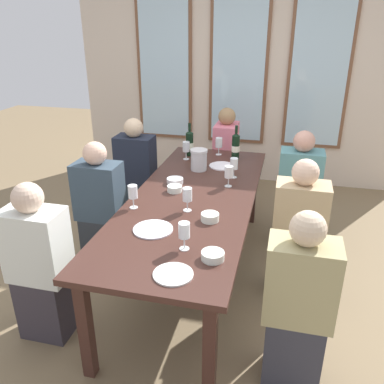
{
  "coord_description": "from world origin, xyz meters",
  "views": [
    {
      "loc": [
        0.66,
        -2.72,
        1.99
      ],
      "look_at": [
        0.0,
        -0.03,
        0.79
      ],
      "focal_mm": 37.27,
      "sensor_mm": 36.0,
      "label": 1
    }
  ],
  "objects": [
    {
      "name": "tasting_bowl_0",
      "position": [
        0.21,
        -0.36,
        0.77
      ],
      "size": [
        0.12,
        0.12,
        0.05
      ],
      "primitive_type": "cylinder",
      "color": "white",
      "rests_on": "dining_table"
    },
    {
      "name": "seated_person_4",
      "position": [
        -0.81,
        0.85,
        0.53
      ],
      "size": [
        0.38,
        0.24,
        1.11
      ],
      "color": "#2A363F",
      "rests_on": "ground"
    },
    {
      "name": "ground_plane",
      "position": [
        0.0,
        0.0,
        0.0
      ],
      "size": [
        12.0,
        12.0,
        0.0
      ],
      "primitive_type": "plane",
      "color": "#7E684A"
    },
    {
      "name": "seated_person_3",
      "position": [
        0.81,
        -0.02,
        0.53
      ],
      "size": [
        0.38,
        0.24,
        1.11
      ],
      "color": "#302C2E",
      "rests_on": "ground"
    },
    {
      "name": "tasting_bowl_2",
      "position": [
        0.32,
        -0.82,
        0.76
      ],
      "size": [
        0.13,
        0.13,
        0.05
      ],
      "primitive_type": "cylinder",
      "color": "white",
      "rests_on": "dining_table"
    },
    {
      "name": "wine_glass_1",
      "position": [
        -0.37,
        -0.3,
        0.86
      ],
      "size": [
        0.07,
        0.07,
        0.17
      ],
      "color": "white",
      "rests_on": "dining_table"
    },
    {
      "name": "white_plate_2",
      "position": [
        -0.13,
        -0.58,
        0.74
      ],
      "size": [
        0.26,
        0.26,
        0.01
      ],
      "primitive_type": "cylinder",
      "color": "white",
      "rests_on": "dining_table"
    },
    {
      "name": "dining_table",
      "position": [
        0.0,
        0.0,
        0.67
      ],
      "size": [
        0.92,
        2.43,
        0.74
      ],
      "color": "#40241E",
      "rests_on": "ground"
    },
    {
      "name": "seated_person_1",
      "position": [
        0.81,
        -0.85,
        0.53
      ],
      "size": [
        0.38,
        0.24,
        1.11
      ],
      "color": "#363641",
      "rests_on": "ground"
    },
    {
      "name": "wine_bottle_0",
      "position": [
        0.19,
        0.97,
        0.87
      ],
      "size": [
        0.08,
        0.08,
        0.33
      ],
      "color": "black",
      "rests_on": "dining_table"
    },
    {
      "name": "white_plate_0",
      "position": [
        0.1,
        0.72,
        0.74
      ],
      "size": [
        0.24,
        0.24,
        0.01
      ],
      "primitive_type": "cylinder",
      "color": "white",
      "rests_on": "dining_table"
    },
    {
      "name": "metal_pitcher",
      "position": [
        -0.09,
        0.58,
        0.84
      ],
      "size": [
        0.16,
        0.16,
        0.19
      ],
      "color": "silver",
      "rests_on": "dining_table"
    },
    {
      "name": "white_plate_1",
      "position": [
        0.14,
        -1.02,
        0.74
      ],
      "size": [
        0.22,
        0.22,
        0.01
      ],
      "primitive_type": "cylinder",
      "color": "white",
      "rests_on": "dining_table"
    },
    {
      "name": "wine_bottle_1",
      "position": [
        -0.27,
        0.97,
        0.87
      ],
      "size": [
        0.08,
        0.08,
        0.33
      ],
      "color": "black",
      "rests_on": "dining_table"
    },
    {
      "name": "back_wall_with_windows",
      "position": [
        0.0,
        2.39,
        1.45
      ],
      "size": [
        4.12,
        0.1,
        2.9
      ],
      "color": "beige",
      "rests_on": "ground"
    },
    {
      "name": "wine_glass_4",
      "position": [
        -0.27,
        0.84,
        0.86
      ],
      "size": [
        0.07,
        0.07,
        0.17
      ],
      "color": "white",
      "rests_on": "dining_table"
    },
    {
      "name": "tasting_bowl_1",
      "position": [
        -0.21,
        0.22,
        0.76
      ],
      "size": [
        0.14,
        0.14,
        0.05
      ],
      "primitive_type": "cylinder",
      "color": "white",
      "rests_on": "dining_table"
    },
    {
      "name": "seated_person_2",
      "position": [
        -0.81,
        0.02,
        0.53
      ],
      "size": [
        0.38,
        0.24,
        1.11
      ],
      "color": "#282C33",
      "rests_on": "ground"
    },
    {
      "name": "wine_glass_6",
      "position": [
        0.02,
        -0.25,
        0.86
      ],
      "size": [
        0.07,
        0.07,
        0.17
      ],
      "color": "white",
      "rests_on": "dining_table"
    },
    {
      "name": "seated_person_5",
      "position": [
        0.81,
        0.77,
        0.53
      ],
      "size": [
        0.38,
        0.24,
        1.11
      ],
      "color": "#373630",
      "rests_on": "ground"
    },
    {
      "name": "seated_person_6",
      "position": [
        0.0,
        1.56,
        0.53
      ],
      "size": [
        0.24,
        0.38,
        1.11
      ],
      "color": "#22222C",
      "rests_on": "ground"
    },
    {
      "name": "tasting_bowl_3",
      "position": [
        -0.16,
        0.05,
        0.76
      ],
      "size": [
        0.12,
        0.12,
        0.05
      ],
      "primitive_type": "cylinder",
      "color": "white",
      "rests_on": "dining_table"
    },
    {
      "name": "wine_glass_2",
      "position": [
        0.23,
        0.26,
        0.86
      ],
      "size": [
        0.07,
        0.07,
        0.17
      ],
      "color": "white",
      "rests_on": "dining_table"
    },
    {
      "name": "wine_glass_3",
      "position": [
        0.24,
        0.47,
        0.86
      ],
      "size": [
        0.07,
        0.07,
        0.17
      ],
      "color": "white",
      "rests_on": "dining_table"
    },
    {
      "name": "wine_glass_0",
      "position": [
        0.13,
        -0.75,
        0.86
      ],
      "size": [
        0.07,
        0.07,
        0.17
      ],
      "color": "white",
      "rests_on": "dining_table"
    },
    {
      "name": "seated_person_0",
      "position": [
        -0.81,
        -0.85,
        0.53
      ],
      "size": [
        0.38,
        0.24,
        1.11
      ],
      "color": "#363139",
      "rests_on": "ground"
    },
    {
      "name": "wine_glass_5",
      "position": [
        0.01,
        1.06,
        0.86
      ],
      "size": [
        0.07,
        0.07,
        0.17
      ],
      "color": "white",
      "rests_on": "dining_table"
    }
  ]
}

